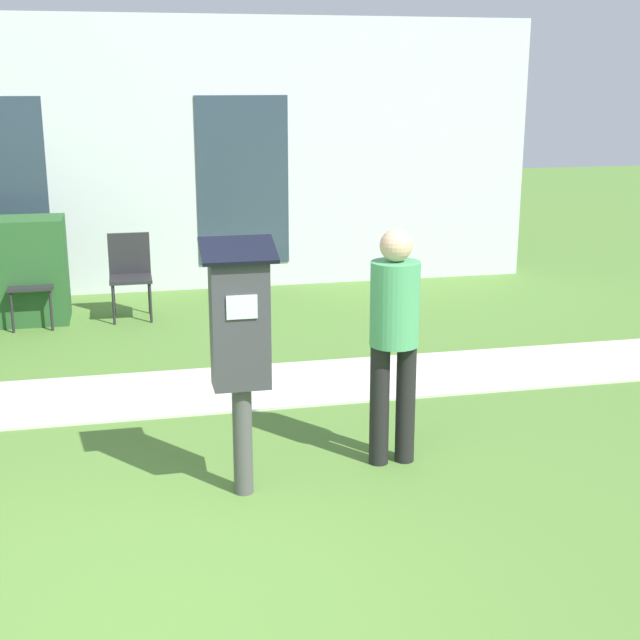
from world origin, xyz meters
TOP-DOWN VIEW (x-y plane):
  - ground_plane at (0.00, 0.00)m, footprint 40.00×40.00m
  - sidewalk at (0.00, 3.10)m, footprint 12.00×1.10m
  - building_facade at (0.00, 6.92)m, footprint 10.00×0.26m
  - parking_meter at (0.63, 1.18)m, footprint 0.44×0.31m
  - person_standing at (1.66, 1.43)m, footprint 0.32×0.32m
  - outdoor_chair_left at (-0.98, 5.54)m, footprint 0.44×0.44m
  - outdoor_chair_middle at (0.02, 5.64)m, footprint 0.44×0.44m

SIDE VIEW (x-z plane):
  - ground_plane at x=0.00m, z-range 0.00..0.00m
  - sidewalk at x=0.00m, z-range 0.00..0.02m
  - outdoor_chair_left at x=-0.98m, z-range 0.08..0.98m
  - outdoor_chair_middle at x=0.02m, z-range 0.08..0.98m
  - person_standing at x=1.66m, z-range 0.14..1.72m
  - parking_meter at x=0.63m, z-range 0.22..1.81m
  - building_facade at x=0.00m, z-range 0.00..3.20m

